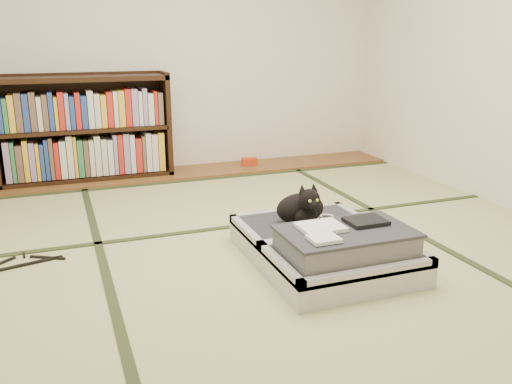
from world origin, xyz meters
name	(u,v)px	position (x,y,z in m)	size (l,w,h in m)	color
floor	(268,245)	(0.00, 0.00, 0.00)	(4.50, 4.50, 0.00)	tan
wood_strip	(191,172)	(0.00, 2.00, 0.01)	(4.00, 0.50, 0.02)	brown
red_item	(249,162)	(0.61, 2.03, 0.06)	(0.15, 0.09, 0.07)	red
tatami_borders	(242,221)	(0.00, 0.49, 0.00)	(4.00, 4.50, 0.01)	#2D381E
bookcase	(85,131)	(-0.94, 2.07, 0.45)	(1.51, 0.34, 0.97)	black
suitcase	(326,247)	(0.20, -0.39, 0.11)	(0.79, 1.06, 0.31)	silver
cat	(302,208)	(0.18, -0.10, 0.26)	(0.35, 0.35, 0.28)	black
cable_coil	(326,218)	(0.36, -0.07, 0.16)	(0.11, 0.11, 0.03)	white
hanger	(23,263)	(-1.43, 0.23, 0.01)	(0.45, 0.26, 0.01)	black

